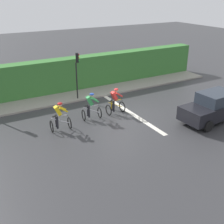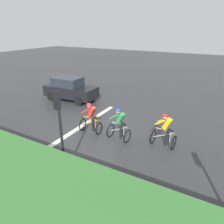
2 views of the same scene
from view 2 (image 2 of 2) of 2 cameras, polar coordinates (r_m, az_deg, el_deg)
The scene contains 10 objects.
ground_plane at distance 11.81m, azimuth -5.26°, elevation -4.55°, with size 80.00×80.00×0.00m, color #333335.
sidewalk_kerb at distance 7.65m, azimuth -13.62°, elevation -21.85°, with size 2.80×25.25×0.12m, color gray.
stone_wall_low at distance 7.08m, azimuth -19.11°, elevation -24.52°, with size 0.44×25.25×0.57m, color gray.
hedge_wall at distance 6.29m, azimuth -22.39°, elevation -19.82°, with size 1.10×25.25×2.52m, color #387533.
road_marking_stop_line at distance 12.20m, azimuth -8.16°, elevation -3.74°, with size 7.00×0.30×0.01m, color silver.
cyclist_lead at distance 10.04m, azimuth 14.32°, elevation -5.18°, with size 0.76×1.13×1.66m.
cyclist_second at distance 10.30m, azimuth 2.04°, elevation -3.73°, with size 0.80×1.15×1.66m.
cyclist_mid at distance 11.07m, azimuth -5.78°, elevation -1.90°, with size 0.73×1.11×1.66m.
car_black at distance 16.48m, azimuth -11.43°, elevation 6.23°, with size 2.05×4.18×1.76m.
traffic_light_near_crossing at distance 7.51m, azimuth -14.23°, elevation -2.72°, with size 0.26×0.30×3.34m.
Camera 2 is at (8.64, 6.04, 5.32)m, focal length 33.34 mm.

